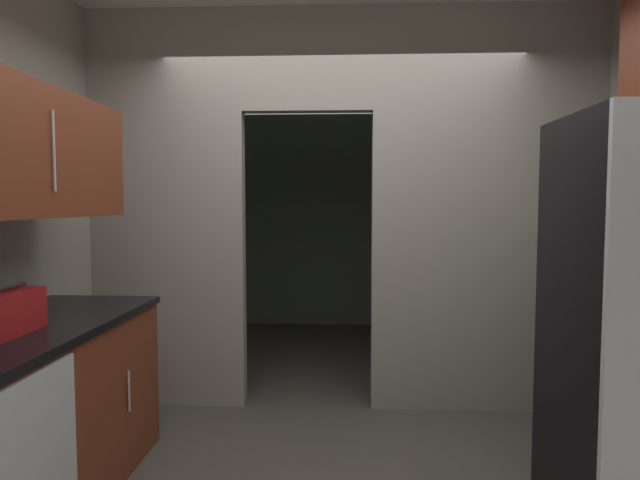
% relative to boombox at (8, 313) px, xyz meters
% --- Properties ---
extents(kitchen_partition, '(3.63, 0.12, 2.84)m').
position_rel_boombox_xyz_m(kitchen_partition, '(1.50, 1.60, 0.50)').
color(kitchen_partition, '#9E998C').
rests_on(kitchen_partition, ground).
extents(adjoining_room_shell, '(3.63, 2.76, 2.84)m').
position_rel_boombox_xyz_m(adjoining_room_shell, '(1.44, 3.50, 0.42)').
color(adjoining_room_shell, gray).
rests_on(adjoining_room_shell, ground).
extents(lower_cabinet_run, '(0.70, 1.72, 0.91)m').
position_rel_boombox_xyz_m(lower_cabinet_run, '(-0.03, 0.13, -0.55)').
color(lower_cabinet_run, maroon).
rests_on(lower_cabinet_run, ground).
extents(upper_cabinet_counterside, '(0.36, 1.55, 0.60)m').
position_rel_boombox_xyz_m(upper_cabinet_counterside, '(-0.03, 0.13, 0.71)').
color(upper_cabinet_counterside, maroon).
extents(boombox, '(0.15, 0.35, 0.21)m').
position_rel_boombox_xyz_m(boombox, '(0.00, 0.00, 0.00)').
color(boombox, maroon).
rests_on(boombox, lower_cabinet_run).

